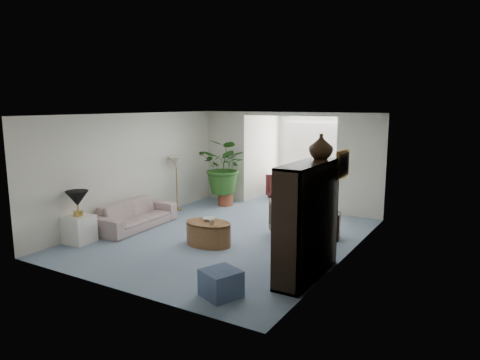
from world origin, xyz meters
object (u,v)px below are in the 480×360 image
Objects in this scene: coffee_cup at (212,222)px; cabinet_urn at (321,146)px; sofa at (136,215)px; wingback_chair at (290,220)px; entertainment_cabinet at (307,220)px; coffee_table at (208,233)px; framed_picture at (343,164)px; coffee_bowl at (209,219)px; plant_pot at (225,199)px; ottoman at (221,283)px; sunroom_chair_blue at (332,191)px; sunroom_table at (316,186)px; sunroom_chair_maroon at (282,185)px; end_table at (79,229)px; floor_lamp at (176,162)px; side_table_dark at (328,226)px; table_lamp at (77,198)px.

coffee_cup is 2.59m from cabinet_urn.
sofa is 4.63m from cabinet_urn.
wingback_chair is 2.11m from entertainment_cabinet.
framed_picture is at bearing 11.23° from coffee_table.
plant_pot is at bearing 117.10° from coffee_bowl.
cabinet_urn is 2.69m from ottoman.
plant_pot is at bearing -13.54° from sofa.
sunroom_chair_blue is (-0.65, 6.56, 0.14)m from ottoman.
plant_pot is 0.69× the size of sunroom_table.
sunroom_chair_maroon is (-1.84, 3.50, -0.01)m from wingback_chair.
end_table is 1.36× the size of plant_pot.
sunroom_chair_maroon is 1.38× the size of sunroom_table.
floor_lamp is 4.30m from side_table_dark.
sunroom_chair_blue is at bearing 95.67° from ottoman.
table_lamp is 3.85m from ottoman.
coffee_bowl is (2.00, -0.05, 0.18)m from sofa.
sunroom_chair_blue is at bearing -45.00° from sunroom_table.
cabinet_urn is (4.49, 1.20, 1.14)m from table_lamp.
floor_lamp is 5.40m from ottoman.
sofa is 2.06m from coffee_table.
sofa is at bearing 150.99° from ottoman.
coffee_bowl is 0.58× the size of plant_pot.
sofa is at bearing 81.57° from end_table.
sunroom_table is (-1.79, 3.95, 0.01)m from side_table_dark.
sofa reaches higher than side_table_dark.
framed_picture is at bearing 19.73° from end_table.
wingback_chair is (-1.30, 0.76, -1.33)m from framed_picture.
side_table_dark is at bearing 33.70° from table_lamp.
ottoman is (3.73, -0.61, -0.08)m from end_table.
framed_picture reaches higher than plant_pot.
ottoman is at bearing -112.56° from cabinet_urn.
entertainment_cabinet is (4.54, -2.39, -0.34)m from floor_lamp.
wingback_chair is 4.39m from sunroom_table.
floor_lamp is at bearing -125.01° from plant_pot.
table_lamp is at bearing 145.65° from sunroom_chair_blue.
sunroom_chair_maroon reaches higher than coffee_bowl.
coffee_table is at bearing 146.31° from coffee_cup.
side_table_dark is at bearing 39.57° from coffee_table.
entertainment_cabinet reaches higher than plant_pot.
sunroom_chair_maroon is at bearing 97.58° from coffee_bowl.
table_lamp is at bearing -171.08° from entertainment_cabinet.
side_table_dark is at bearing -73.47° from sofa.
coffee_table is at bearing 12.56° from wingback_chair.
ottoman is (1.48, -1.81, -0.03)m from coffee_table.
end_table is at bearing -89.12° from floor_lamp.
cabinet_urn reaches higher than floor_lamp.
end_table is 0.74× the size of sunroom_chair_blue.
framed_picture is 4.76m from sunroom_chair_blue.
sunroom_chair_blue is (0.68, 4.85, -0.16)m from coffee_cup.
entertainment_cabinet is at bearing -10.79° from coffee_cup.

